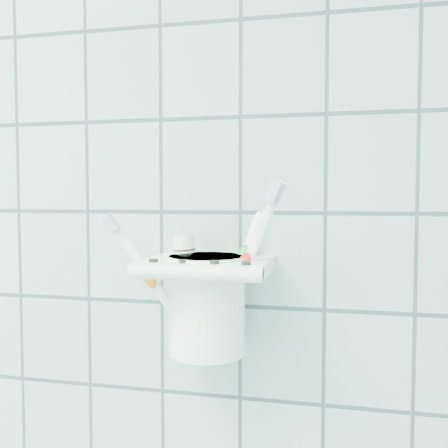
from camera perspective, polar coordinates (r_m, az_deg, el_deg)
name	(u,v)px	position (r m, az deg, el deg)	size (l,w,h in m)	color
holder_bracket	(208,267)	(0.56, -1.87, -4.97)	(0.14, 0.11, 0.04)	white
cup	(207,301)	(0.57, -1.97, -8.76)	(0.09, 0.09, 0.11)	white
toothbrush_pink	(194,266)	(0.57, -3.47, -4.77)	(0.09, 0.02, 0.17)	white
toothbrush_blue	(211,253)	(0.55, -1.46, -3.30)	(0.06, 0.08, 0.21)	white
toothbrush_orange	(212,254)	(0.57, -1.34, -3.47)	(0.08, 0.04, 0.20)	white
toothpaste_tube	(193,283)	(0.56, -3.60, -6.75)	(0.04, 0.03, 0.13)	silver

